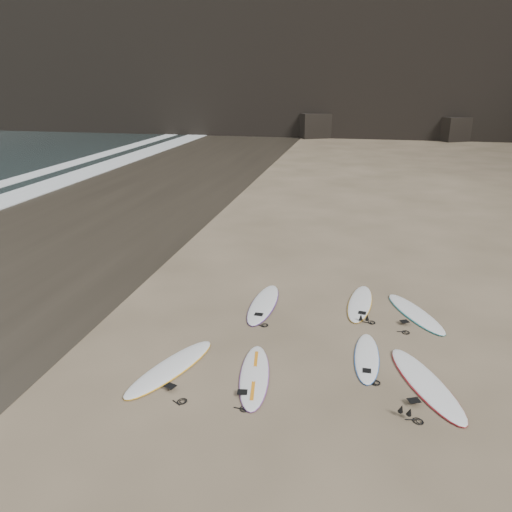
{
  "coord_description": "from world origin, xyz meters",
  "views": [
    {
      "loc": [
        -0.7,
        -9.62,
        5.96
      ],
      "look_at": [
        -3.25,
        2.59,
        1.5
      ],
      "focal_mm": 35.0,
      "sensor_mm": 36.0,
      "label": 1
    }
  ],
  "objects_px": {
    "surfboard_2": "(367,357)",
    "surfboard_3": "(426,383)",
    "surfboard_0": "(171,367)",
    "surfboard_6": "(360,303)",
    "surfboard_5": "(263,304)",
    "surfboard_7": "(415,313)",
    "surfboard_1": "(254,375)"
  },
  "relations": [
    {
      "from": "surfboard_2",
      "to": "surfboard_3",
      "type": "xyz_separation_m",
      "value": [
        1.19,
        -0.81,
        0.01
      ]
    },
    {
      "from": "surfboard_0",
      "to": "surfboard_6",
      "type": "bearing_deg",
      "value": 67.13
    },
    {
      "from": "surfboard_3",
      "to": "surfboard_5",
      "type": "distance_m",
      "value": 5.05
    },
    {
      "from": "surfboard_0",
      "to": "surfboard_7",
      "type": "distance_m",
      "value": 6.66
    },
    {
      "from": "surfboard_5",
      "to": "surfboard_7",
      "type": "bearing_deg",
      "value": 5.18
    },
    {
      "from": "surfboard_0",
      "to": "surfboard_3",
      "type": "relative_size",
      "value": 0.97
    },
    {
      "from": "surfboard_6",
      "to": "surfboard_1",
      "type": "bearing_deg",
      "value": -112.14
    },
    {
      "from": "surfboard_0",
      "to": "surfboard_1",
      "type": "xyz_separation_m",
      "value": [
        1.84,
        0.08,
        -0.0
      ]
    },
    {
      "from": "surfboard_3",
      "to": "surfboard_6",
      "type": "height_order",
      "value": "surfboard_3"
    },
    {
      "from": "surfboard_3",
      "to": "surfboard_5",
      "type": "xyz_separation_m",
      "value": [
        -4.01,
        3.07,
        -0.0
      ]
    },
    {
      "from": "surfboard_3",
      "to": "surfboard_6",
      "type": "distance_m",
      "value": 3.93
    },
    {
      "from": "surfboard_2",
      "to": "surfboard_0",
      "type": "bearing_deg",
      "value": -162.45
    },
    {
      "from": "surfboard_3",
      "to": "surfboard_7",
      "type": "xyz_separation_m",
      "value": [
        0.08,
        3.33,
        -0.0
      ]
    },
    {
      "from": "surfboard_1",
      "to": "surfboard_0",
      "type": "bearing_deg",
      "value": 174.01
    },
    {
      "from": "surfboard_3",
      "to": "surfboard_7",
      "type": "height_order",
      "value": "surfboard_3"
    },
    {
      "from": "surfboard_1",
      "to": "surfboard_6",
      "type": "relative_size",
      "value": 0.98
    },
    {
      "from": "surfboard_2",
      "to": "surfboard_3",
      "type": "distance_m",
      "value": 1.44
    },
    {
      "from": "surfboard_0",
      "to": "surfboard_2",
      "type": "height_order",
      "value": "surfboard_0"
    },
    {
      "from": "surfboard_0",
      "to": "surfboard_3",
      "type": "distance_m",
      "value": 5.38
    },
    {
      "from": "surfboard_0",
      "to": "surfboard_6",
      "type": "xyz_separation_m",
      "value": [
        3.98,
        4.2,
        -0.0
      ]
    },
    {
      "from": "surfboard_0",
      "to": "surfboard_7",
      "type": "relative_size",
      "value": 1.06
    },
    {
      "from": "surfboard_3",
      "to": "surfboard_2",
      "type": "bearing_deg",
      "value": 123.13
    },
    {
      "from": "surfboard_3",
      "to": "surfboard_6",
      "type": "bearing_deg",
      "value": 87.68
    },
    {
      "from": "surfboard_0",
      "to": "surfboard_7",
      "type": "xyz_separation_m",
      "value": [
        5.44,
        3.85,
        -0.0
      ]
    },
    {
      "from": "surfboard_6",
      "to": "surfboard_0",
      "type": "bearing_deg",
      "value": -128.14
    },
    {
      "from": "surfboard_2",
      "to": "surfboard_5",
      "type": "relative_size",
      "value": 0.82
    },
    {
      "from": "surfboard_5",
      "to": "surfboard_0",
      "type": "bearing_deg",
      "value": -109.11
    },
    {
      "from": "surfboard_1",
      "to": "surfboard_6",
      "type": "bearing_deg",
      "value": 54.01
    },
    {
      "from": "surfboard_2",
      "to": "surfboard_7",
      "type": "xyz_separation_m",
      "value": [
        1.27,
        2.53,
        0.01
      ]
    },
    {
      "from": "surfboard_1",
      "to": "surfboard_3",
      "type": "relative_size",
      "value": 0.88
    },
    {
      "from": "surfboard_0",
      "to": "surfboard_1",
      "type": "distance_m",
      "value": 1.84
    },
    {
      "from": "surfboard_0",
      "to": "surfboard_2",
      "type": "xyz_separation_m",
      "value": [
        4.17,
        1.32,
        -0.01
      ]
    }
  ]
}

